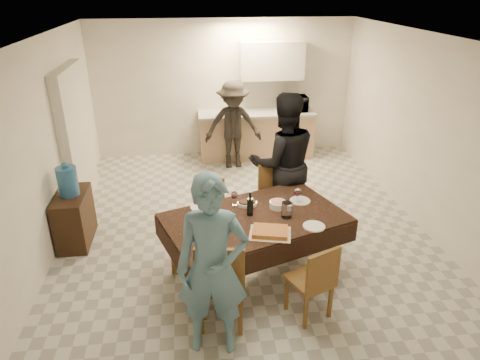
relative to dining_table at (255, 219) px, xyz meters
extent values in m
cube|color=beige|center=(0.03, 1.08, -0.74)|extent=(5.00, 6.00, 0.02)
cube|color=white|center=(0.03, 1.08, 1.86)|extent=(5.00, 6.00, 0.02)
cube|color=white|center=(0.03, 4.08, 0.56)|extent=(5.00, 0.02, 2.60)
cube|color=white|center=(0.03, -1.92, 0.56)|extent=(5.00, 0.02, 2.60)
cube|color=white|center=(-2.47, 1.08, 0.56)|extent=(0.02, 6.00, 2.60)
cube|color=white|center=(2.53, 1.08, 0.56)|extent=(0.02, 6.00, 2.60)
cube|color=silver|center=(-2.39, 2.28, 0.31)|extent=(0.15, 1.40, 2.10)
cube|color=tan|center=(0.63, 3.76, -0.31)|extent=(2.20, 0.60, 0.86)
cube|color=#9F9F9B|center=(0.63, 3.76, 0.14)|extent=(2.24, 0.64, 0.05)
cube|color=silver|center=(0.93, 3.90, 1.11)|extent=(1.20, 0.34, 0.70)
cube|color=black|center=(0.00, 0.00, 0.02)|extent=(2.26, 1.76, 0.04)
cube|color=brown|center=(0.00, 0.00, -0.37)|extent=(0.07, 0.07, 0.73)
cube|color=brown|center=(-0.45, -0.75, -0.24)|extent=(0.53, 0.53, 0.06)
cube|color=brown|center=(-0.45, -0.96, 0.04)|extent=(0.47, 0.11, 0.50)
cube|color=brown|center=(0.45, -0.75, -0.32)|extent=(0.52, 0.52, 0.05)
cube|color=brown|center=(0.45, -0.93, -0.08)|extent=(0.38, 0.19, 0.42)
cube|color=brown|center=(-0.45, 0.75, -0.33)|extent=(0.39, 0.39, 0.05)
cube|color=brown|center=(-0.45, 0.58, -0.10)|extent=(0.39, 0.04, 0.41)
cube|color=brown|center=(0.45, 0.75, -0.25)|extent=(0.52, 0.52, 0.05)
cube|color=brown|center=(0.45, 0.54, 0.03)|extent=(0.46, 0.11, 0.49)
cube|color=black|center=(-2.25, 0.99, -0.39)|extent=(0.38, 0.76, 0.70)
cylinder|color=teal|center=(-2.25, 0.99, 0.15)|extent=(0.25, 0.25, 0.38)
cylinder|color=white|center=(0.35, -0.05, 0.13)|extent=(0.12, 0.12, 0.18)
cube|color=#BC7637|center=(0.10, -0.38, 0.06)|extent=(0.50, 0.42, 0.05)
cylinder|color=white|center=(0.30, 0.18, 0.07)|extent=(0.20, 0.20, 0.08)
cylinder|color=white|center=(-0.05, 0.28, 0.06)|extent=(0.22, 0.22, 0.04)
cylinder|color=white|center=(-0.60, -0.30, 0.04)|extent=(0.28, 0.28, 0.02)
cylinder|color=white|center=(0.60, -0.30, 0.04)|extent=(0.24, 0.24, 0.01)
cylinder|color=white|center=(-0.60, 0.30, 0.04)|extent=(0.25, 0.25, 0.01)
cylinder|color=white|center=(0.60, 0.30, 0.04)|extent=(0.25, 0.25, 0.01)
imported|color=silver|center=(1.35, 3.76, 0.32)|extent=(0.53, 0.36, 0.29)
imported|color=#59849B|center=(-0.55, -1.05, 0.15)|extent=(0.69, 0.50, 1.78)
imported|color=black|center=(0.55, 1.05, 0.23)|extent=(0.97, 0.77, 1.93)
imported|color=black|center=(0.13, 3.31, 0.07)|extent=(1.04, 0.60, 1.61)
camera|label=1|loc=(-0.70, -4.15, 2.45)|focal=32.00mm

